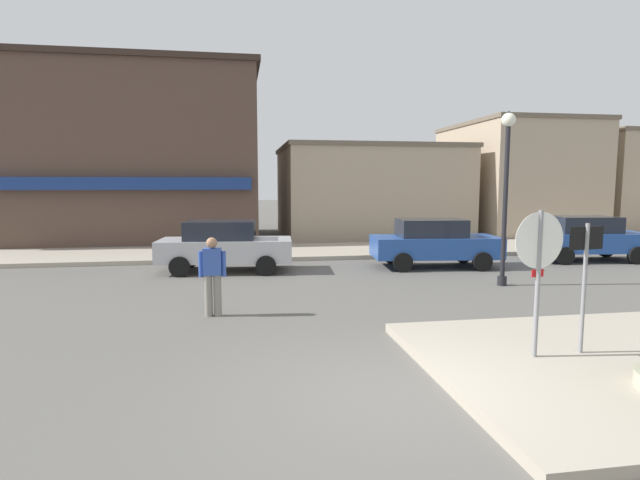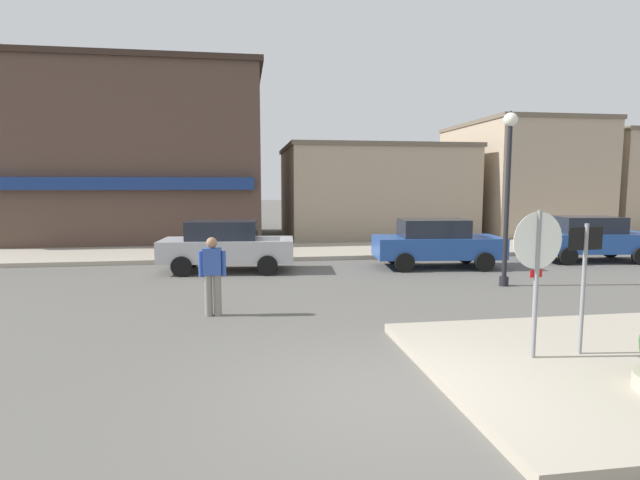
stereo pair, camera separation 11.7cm
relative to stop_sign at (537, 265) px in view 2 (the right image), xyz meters
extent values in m
plane|color=#5B5954|center=(-2.40, -0.69, -1.52)|extent=(160.00, 160.00, 0.00)
cube|color=#A89E8C|center=(-2.40, 12.59, -1.44)|extent=(80.00, 4.00, 0.15)
cylinder|color=gray|center=(0.00, -0.01, -0.37)|extent=(0.07, 0.07, 2.30)
cylinder|color=red|center=(0.00, 0.01, 0.35)|extent=(0.76, 0.11, 0.76)
cylinder|color=white|center=(0.00, 0.00, 0.35)|extent=(0.82, 0.11, 0.82)
cube|color=red|center=(0.00, 0.01, -0.13)|extent=(0.20, 0.04, 0.11)
cylinder|color=gray|center=(0.79, 0.04, -0.47)|extent=(0.06, 0.06, 2.10)
cube|color=black|center=(0.79, 0.05, 0.36)|extent=(0.60, 0.09, 0.34)
cube|color=white|center=(0.79, 0.06, 0.36)|extent=(0.54, 0.07, 0.29)
cube|color=black|center=(0.79, 0.07, 0.36)|extent=(0.34, 0.05, 0.08)
cylinder|color=black|center=(2.62, 5.57, 0.58)|extent=(0.12, 0.12, 4.20)
cylinder|color=black|center=(2.62, 5.57, -1.40)|extent=(0.24, 0.24, 0.24)
sphere|color=white|center=(2.62, 5.57, 2.79)|extent=(0.36, 0.36, 0.36)
cone|color=black|center=(2.62, 5.57, 2.94)|extent=(0.32, 0.32, 0.18)
cube|color=#B7B7BC|center=(-4.64, 8.94, -0.85)|extent=(4.13, 2.03, 0.66)
cube|color=#1E232D|center=(-4.79, 8.95, -0.24)|extent=(2.19, 1.56, 0.56)
cylinder|color=black|center=(-3.34, 9.69, -1.22)|extent=(0.61, 0.23, 0.60)
cylinder|color=black|center=(-3.48, 7.99, -1.22)|extent=(0.61, 0.23, 0.60)
cylinder|color=black|center=(-5.81, 9.89, -1.22)|extent=(0.61, 0.23, 0.60)
cylinder|color=black|center=(-5.95, 8.20, -1.22)|extent=(0.61, 0.23, 0.60)
cube|color=#234C9E|center=(1.99, 8.63, -0.85)|extent=(4.15, 2.09, 0.66)
cube|color=#1E232D|center=(1.84, 8.65, -0.24)|extent=(2.21, 1.59, 0.56)
cylinder|color=black|center=(3.31, 9.35, -1.22)|extent=(0.61, 0.24, 0.60)
cylinder|color=black|center=(3.14, 7.66, -1.22)|extent=(0.61, 0.24, 0.60)
cylinder|color=black|center=(0.84, 9.60, -1.22)|extent=(0.61, 0.24, 0.60)
cylinder|color=black|center=(0.67, 7.91, -1.22)|extent=(0.61, 0.24, 0.60)
cube|color=#234C9E|center=(7.79, 9.08, -0.85)|extent=(4.17, 2.16, 0.66)
cube|color=#1E232D|center=(7.64, 9.09, -0.24)|extent=(2.23, 1.63, 0.56)
cylinder|color=black|center=(9.12, 9.77, -1.22)|extent=(0.62, 0.25, 0.60)
cylinder|color=black|center=(6.66, 10.07, -1.22)|extent=(0.62, 0.25, 0.60)
cylinder|color=black|center=(6.46, 8.38, -1.22)|extent=(0.62, 0.25, 0.60)
cylinder|color=gray|center=(-4.88, 3.66, -1.09)|extent=(0.16, 0.16, 0.85)
cylinder|color=gray|center=(-4.70, 3.65, -1.09)|extent=(0.16, 0.16, 0.85)
cube|color=#3351A8|center=(-4.79, 3.65, -0.40)|extent=(0.37, 0.24, 0.54)
sphere|color=#9E7051|center=(-4.79, 3.65, -0.02)|extent=(0.22, 0.22, 0.22)
cylinder|color=#3351A8|center=(-5.02, 3.66, -0.45)|extent=(0.09, 0.09, 0.52)
cylinder|color=#3351A8|center=(-4.56, 3.64, -0.45)|extent=(0.09, 0.09, 0.52)
cube|color=brown|center=(-9.20, 18.89, 2.31)|extent=(11.60, 8.60, 7.66)
cube|color=navy|center=(-9.20, 14.44, 1.18)|extent=(11.02, 0.40, 0.50)
cube|color=#352721|center=(-9.20, 18.89, 6.26)|extent=(11.95, 8.86, 0.24)
cube|color=tan|center=(2.45, 19.00, 0.68)|extent=(8.81, 7.45, 4.38)
cube|color=#685B4C|center=(2.45, 19.00, 2.97)|extent=(8.99, 7.59, 0.20)
cube|color=tan|center=(10.48, 18.44, 1.33)|extent=(5.97, 7.48, 5.69)
cube|color=#685B4C|center=(10.48, 18.44, 4.27)|extent=(6.09, 7.63, 0.20)
camera|label=1|loc=(-4.26, -6.49, 1.15)|focal=28.00mm
camera|label=2|loc=(-4.15, -6.51, 1.15)|focal=28.00mm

